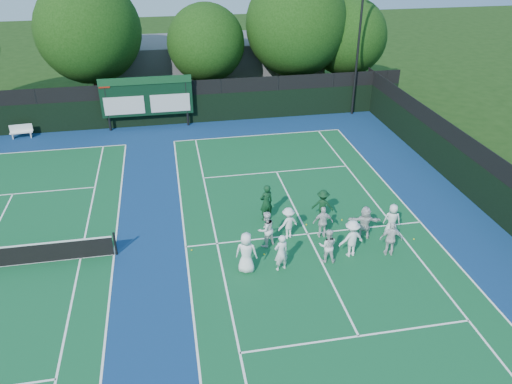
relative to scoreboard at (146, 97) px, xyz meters
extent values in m
plane|color=#17330E|center=(7.01, -15.59, -2.19)|extent=(120.00, 120.00, 0.00)
cube|color=navy|center=(1.01, -14.59, -2.19)|extent=(34.00, 32.00, 0.01)
cube|color=#11532B|center=(7.01, -14.59, -2.18)|extent=(10.97, 23.77, 0.00)
cube|color=white|center=(7.01, -2.70, -2.18)|extent=(10.97, 0.08, 0.00)
cube|color=white|center=(1.53, -14.59, -2.18)|extent=(0.08, 23.77, 0.00)
cube|color=white|center=(12.50, -14.59, -2.18)|extent=(0.08, 23.77, 0.00)
cube|color=white|center=(2.90, -14.59, -2.18)|extent=(0.08, 23.77, 0.00)
cube|color=white|center=(11.13, -14.59, -2.18)|extent=(0.08, 23.77, 0.00)
cube|color=white|center=(7.01, -20.99, -2.18)|extent=(8.23, 0.08, 0.00)
cube|color=white|center=(7.01, -8.19, -2.18)|extent=(8.23, 0.08, 0.00)
cube|color=white|center=(7.01, -14.59, -2.18)|extent=(0.08, 12.80, 0.00)
cube|color=white|center=(-6.99, -2.70, -2.18)|extent=(10.97, 0.08, 0.00)
cube|color=white|center=(-1.50, -14.59, -2.18)|extent=(0.08, 23.77, 0.00)
cube|color=white|center=(-2.87, -14.59, -2.18)|extent=(0.08, 23.77, 0.00)
cube|color=white|center=(-6.99, -8.19, -2.18)|extent=(8.23, 0.08, 0.00)
cube|color=black|center=(1.01, 0.41, -1.19)|extent=(34.00, 0.08, 2.00)
cube|color=black|center=(1.01, 0.41, 0.31)|extent=(34.00, 0.05, 1.00)
cube|color=black|center=(16.01, -14.59, -1.19)|extent=(0.08, 32.00, 2.00)
cube|color=black|center=(16.01, -14.59, 0.31)|extent=(0.05, 32.00, 1.00)
cylinder|color=black|center=(-2.59, 0.01, -0.44)|extent=(0.16, 0.16, 3.50)
cylinder|color=black|center=(2.61, 0.01, -0.44)|extent=(0.16, 0.16, 3.50)
cube|color=black|center=(0.01, 0.01, 0.01)|extent=(6.00, 0.15, 2.60)
cube|color=#12411F|center=(0.01, -0.09, 1.11)|extent=(6.00, 0.05, 0.50)
cube|color=silver|center=(-1.49, -0.09, -0.49)|extent=(2.60, 0.04, 1.20)
cube|color=silver|center=(1.51, -0.09, -0.49)|extent=(2.60, 0.04, 1.20)
cube|color=#A21B0D|center=(-2.59, -0.09, 1.01)|extent=(0.70, 0.04, 0.50)
cube|color=#5A5A5F|center=(5.01, 8.41, -0.19)|extent=(18.00, 6.00, 4.00)
cylinder|color=black|center=(14.51, 0.11, 2.81)|extent=(0.16, 0.16, 10.00)
cylinder|color=black|center=(-1.39, -14.59, -1.64)|extent=(0.10, 0.10, 1.10)
cube|color=white|center=(-8.14, -0.29, -1.80)|extent=(1.42, 0.49, 0.06)
cube|color=white|center=(-8.14, -0.15, -1.54)|extent=(1.39, 0.18, 0.46)
cube|color=white|center=(-8.70, -0.29, -2.01)|extent=(0.08, 0.33, 0.37)
cube|color=white|center=(-7.59, -0.29, -2.01)|extent=(0.08, 0.33, 0.37)
cylinder|color=black|center=(-3.53, 3.91, -0.62)|extent=(0.44, 0.44, 3.14)
sphere|color=#12330B|center=(-3.53, 3.91, 3.63)|extent=(7.13, 7.13, 7.13)
sphere|color=#12330B|center=(-2.93, 4.21, 2.91)|extent=(4.99, 4.99, 4.99)
cylinder|color=black|center=(4.44, 3.91, -0.89)|extent=(0.44, 0.44, 2.59)
sphere|color=#12330B|center=(4.44, 3.91, 2.49)|extent=(5.57, 5.57, 5.57)
sphere|color=#12330B|center=(5.04, 4.21, 1.93)|extent=(3.90, 3.90, 3.90)
cylinder|color=black|center=(11.11, 3.91, -0.73)|extent=(0.44, 0.44, 2.92)
sphere|color=#12330B|center=(11.11, 3.91, 3.53)|extent=(7.48, 7.48, 7.48)
sphere|color=#12330B|center=(11.71, 4.21, 2.78)|extent=(5.23, 5.23, 5.23)
cylinder|color=black|center=(15.16, 3.91, -0.92)|extent=(0.44, 0.44, 2.53)
sphere|color=#12330B|center=(15.16, 3.91, 2.52)|extent=(5.80, 5.80, 5.80)
sphere|color=#12330B|center=(15.76, 4.21, 1.94)|extent=(4.06, 4.06, 4.06)
sphere|color=yellow|center=(4.77, -15.78, -2.16)|extent=(0.07, 0.07, 0.07)
sphere|color=yellow|center=(8.92, -13.77, -2.16)|extent=(0.07, 0.07, 0.07)
sphere|color=yellow|center=(11.54, -15.89, -2.16)|extent=(0.07, 0.07, 0.07)
sphere|color=yellow|center=(1.76, -14.91, -2.16)|extent=(0.07, 0.07, 0.07)
sphere|color=yellow|center=(7.17, -13.85, -2.16)|extent=(0.07, 0.07, 0.07)
sphere|color=yellow|center=(9.80, -14.01, -2.16)|extent=(0.07, 0.07, 0.07)
imported|color=white|center=(3.85, -16.71, -1.30)|extent=(1.00, 0.80, 1.79)
imported|color=white|center=(5.23, -16.87, -1.36)|extent=(0.69, 0.54, 1.65)
imported|color=silver|center=(7.24, -16.66, -1.42)|extent=(0.86, 0.74, 1.53)
imported|color=white|center=(8.34, -16.45, -1.35)|extent=(1.18, 0.80, 1.69)
imported|color=silver|center=(9.98, -16.71, -1.40)|extent=(1.00, 0.59, 1.59)
imported|color=white|center=(4.98, -15.09, -1.36)|extent=(1.00, 0.91, 1.67)
imported|color=white|center=(6.06, -14.67, -1.44)|extent=(1.11, 0.87, 1.51)
imported|color=silver|center=(7.60, -14.89, -1.43)|extent=(0.92, 0.46, 1.52)
imported|color=silver|center=(9.39, -15.27, -1.41)|extent=(1.52, 0.77, 1.57)
imported|color=white|center=(10.69, -15.25, -1.43)|extent=(0.84, 0.65, 1.51)
imported|color=#0E361B|center=(5.42, -13.00, -1.27)|extent=(0.77, 0.61, 1.83)
imported|color=#0D3319|center=(8.01, -13.49, -1.41)|extent=(1.14, 0.90, 1.55)
camera|label=1|loc=(1.25, -32.67, 10.35)|focal=35.00mm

